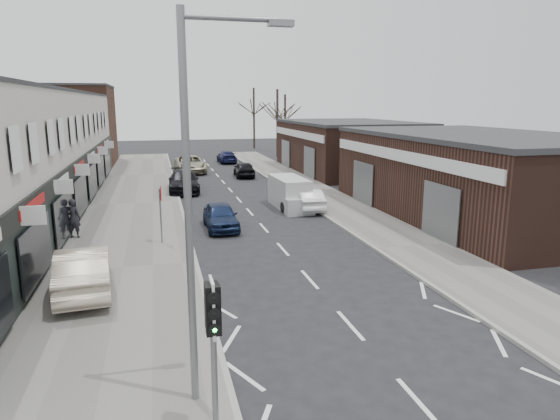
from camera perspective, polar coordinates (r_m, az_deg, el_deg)
ground at (r=13.48m, az=11.32°, el=-16.30°), size 160.00×160.00×0.00m
pavement_left at (r=33.29m, az=-16.26°, el=0.71°), size 5.50×64.00×0.12m
pavement_right at (r=35.03m, az=4.60°, el=1.71°), size 3.50×64.00×0.12m
shop_terrace_left at (r=31.38m, az=-29.26°, el=5.44°), size 8.00×41.00×7.10m
brick_block_far at (r=56.31m, az=-22.64°, el=8.79°), size 8.00×10.00×8.00m
right_unit_near at (r=30.66m, az=21.65°, el=3.55°), size 10.00×18.00×4.50m
right_unit_far at (r=48.23m, az=7.76°, el=7.11°), size 10.00×16.00×4.50m
tree_far_a at (r=60.70m, az=-0.30°, el=6.09°), size 3.60×3.60×8.00m
tree_far_b at (r=67.09m, az=0.57°, el=6.67°), size 3.60×3.60×7.50m
tree_far_c at (r=72.26m, az=-2.95°, el=7.04°), size 3.60×3.60×8.50m
traffic_light at (r=9.54m, az=-7.68°, el=-12.45°), size 0.28×0.60×3.10m
street_lamp at (r=10.03m, az=-9.53°, el=1.95°), size 2.23×0.22×8.00m
warning_sign at (r=23.03m, az=-13.47°, el=1.37°), size 0.12×0.80×2.70m
white_van at (r=30.87m, az=1.15°, el=1.88°), size 1.84×4.85×1.87m
sedan_on_pavement at (r=18.06m, az=-21.56°, el=-6.36°), size 2.13×4.90×1.57m
pedestrian at (r=25.43m, az=-22.54°, el=-0.87°), size 0.80×0.65×1.87m
parked_car_left_a at (r=25.85m, az=-6.81°, el=-0.68°), size 1.62×3.98×1.35m
parked_car_left_b at (r=37.18m, az=-10.95°, el=3.24°), size 2.34×5.40×1.55m
parked_car_left_c at (r=47.50m, az=-10.21°, el=5.18°), size 2.87×5.77×1.57m
parked_car_right_a at (r=30.24m, az=3.14°, el=1.24°), size 1.72×4.15×1.34m
parked_car_right_b at (r=44.09m, az=-4.12°, el=4.68°), size 1.84×4.10×1.37m
parked_car_right_c at (r=54.91m, az=-6.11°, el=6.07°), size 1.83×4.47×1.29m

